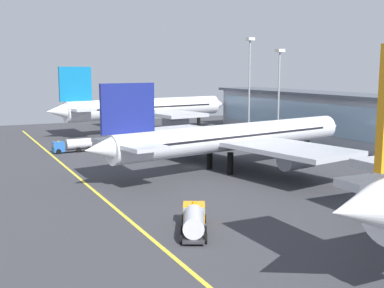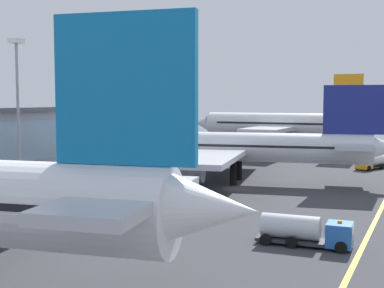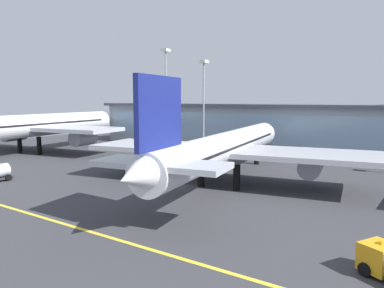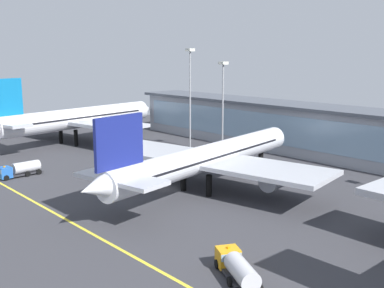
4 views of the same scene
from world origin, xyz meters
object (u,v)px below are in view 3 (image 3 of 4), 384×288
object	(u,v)px
airliner_near_left	(39,126)
apron_light_mast_east	(204,93)
airliner_near_right	(226,148)
apron_light_mast_west	(166,87)

from	to	relation	value
airliner_near_left	apron_light_mast_east	xyz separation A→B (m)	(37.94, 19.82, 8.22)
airliner_near_right	apron_light_mast_west	world-z (taller)	apron_light_mast_west
airliner_near_left	airliner_near_right	xyz separation A→B (m)	(58.09, -4.70, -1.07)
airliner_near_left	airliner_near_right	size ratio (longest dim) A/B	0.99
apron_light_mast_west	airliner_near_right	bearing A→B (deg)	-36.78
airliner_near_left	airliner_near_right	world-z (taller)	airliner_near_left
airliner_near_right	apron_light_mast_west	size ratio (longest dim) A/B	2.26
airliner_near_left	apron_light_mast_west	distance (m)	34.48
airliner_near_right	apron_light_mast_east	distance (m)	33.07
airliner_near_right	apron_light_mast_east	world-z (taller)	apron_light_mast_east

